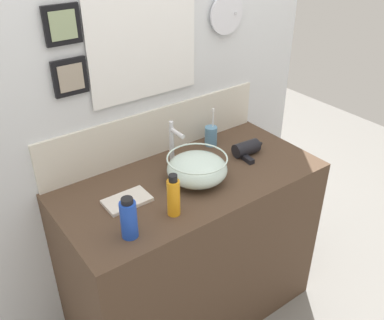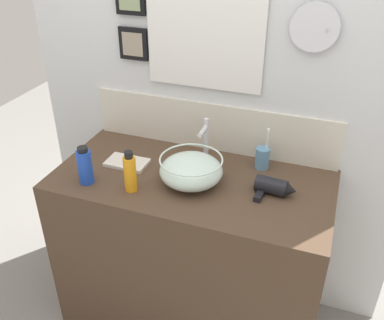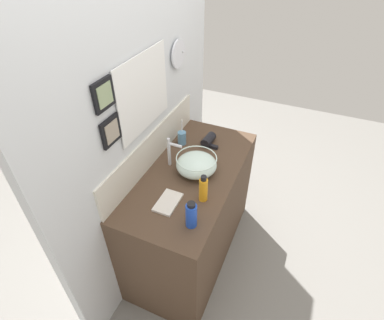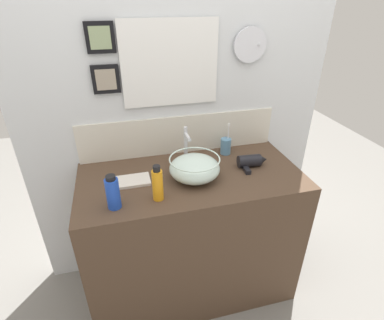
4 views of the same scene
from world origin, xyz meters
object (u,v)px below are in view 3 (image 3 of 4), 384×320
Objects in this scene: hair_drier at (209,139)px; toothbrush_cup at (182,138)px; shampoo_bottle at (203,189)px; glass_bowl_sink at (196,164)px; spray_bottle at (191,215)px; hand_towel at (168,202)px; faucet at (171,150)px.

hair_drier is 0.88× the size of toothbrush_cup.
toothbrush_cup reaches higher than shampoo_bottle.
glass_bowl_sink is 1.46× the size of shampoo_bottle.
glass_bowl_sink is at bearing 19.30° from spray_bottle.
toothbrush_cup is (0.27, 0.23, -0.01)m from glass_bowl_sink.
spray_bottle reaches higher than hand_towel.
shampoo_bottle is (-0.23, -0.14, 0.02)m from glass_bowl_sink.
faucet is at bearing 23.49° from hand_towel.
spray_bottle is at bearing -115.80° from hand_towel.
faucet is 1.17× the size of shampoo_bottle.
glass_bowl_sink is 0.35m from hand_towel.
hair_drier is at bearing -0.39° from hand_towel.
hand_towel is (-0.61, -0.19, -0.05)m from toothbrush_cup.
glass_bowl_sink is at bearing -90.00° from faucet.
glass_bowl_sink reaches higher than hand_towel.
spray_bottle is (-0.71, -0.39, 0.03)m from toothbrush_cup.
faucet is at bearing 38.41° from spray_bottle.
faucet is 0.41m from shampoo_bottle.
shampoo_bottle is at bearing -162.83° from hair_drier.
glass_bowl_sink is at bearing 31.91° from shampoo_bottle.
faucet is 0.39m from hand_towel.
faucet is at bearing 56.07° from shampoo_bottle.
hair_drier is at bearing 6.44° from glass_bowl_sink.
glass_bowl_sink is 0.36m from toothbrush_cup.
faucet reaches higher than hand_towel.
toothbrush_cup is at bearing 41.17° from glass_bowl_sink.
hair_drier is 1.02× the size of spray_bottle.
shampoo_bottle reaches higher than spray_bottle.
toothbrush_cup is at bearing 115.37° from hair_drier.
hair_drier is at bearing 17.17° from shampoo_bottle.
shampoo_bottle is (-0.23, -0.33, -0.04)m from faucet.
shampoo_bottle is (-0.59, -0.18, 0.05)m from hair_drier.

